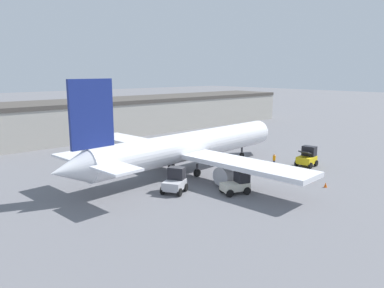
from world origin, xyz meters
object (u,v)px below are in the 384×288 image
Objects in this scene: belt_loader_truck at (307,157)px; pushback_tug at (175,181)px; baggage_tug at (237,184)px; safety_cone_near at (311,180)px; airplane at (186,147)px; ground_crew_worker at (274,160)px; safety_cone_far at (326,185)px.

belt_loader_truck reaches higher than pushback_tug.
belt_loader_truck is at bearing 24.12° from baggage_tug.
pushback_tug reaches higher than safety_cone_near.
safety_cone_near is at bearing 0.89° from baggage_tug.
airplane is 7.90m from pushback_tug.
pushback_tug is at bearing 38.86° from ground_crew_worker.
baggage_tug is (-11.83, -4.21, 0.12)m from ground_crew_worker.
pushback_tug is 15.35m from safety_cone_near.
pushback_tug is (-16.29, 0.27, 0.24)m from ground_crew_worker.
airplane reaches higher than belt_loader_truck.
safety_cone_far is (-0.38, -2.03, 0.00)m from safety_cone_near.
baggage_tug is at bearing 162.32° from safety_cone_near.
safety_cone_far is (7.30, -14.36, -2.89)m from airplane.
pushback_tug reaches higher than baggage_tug.
safety_cone_near is at bearing -62.94° from airplane.
airplane is at bearing 121.91° from safety_cone_near.
ground_crew_worker is at bearing 68.15° from safety_cone_near.
safety_cone_far is at bearing 110.33° from ground_crew_worker.
belt_loader_truck reaches higher than ground_crew_worker.
ground_crew_worker is 12.56m from baggage_tug.
baggage_tug is 1.15× the size of belt_loader_truck.
belt_loader_truck is 19.93m from pushback_tug.
pushback_tug is (-4.45, 4.47, 0.12)m from baggage_tug.
ground_crew_worker is 16.29m from pushback_tug.
ground_crew_worker reaches higher than safety_cone_far.
safety_cone_near and safety_cone_far have the same top height.
airplane is at bearing 143.30° from belt_loader_truck.
safety_cone_near is 2.06m from safety_cone_far.
belt_loader_truck is at bearing -38.08° from pushback_tug.
ground_crew_worker is 3.04× the size of safety_cone_near.
airplane is at bearing 100.66° from baggage_tug.
baggage_tug is 6.31m from pushback_tug.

